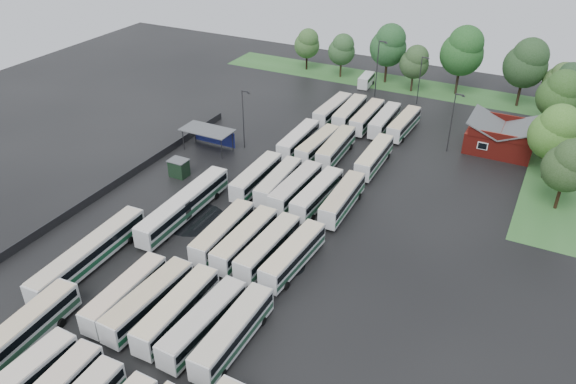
% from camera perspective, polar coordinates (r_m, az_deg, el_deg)
% --- Properties ---
extents(ground, '(160.00, 160.00, 0.00)m').
position_cam_1_polar(ground, '(67.22, -6.23, -6.11)').
color(ground, black).
rests_on(ground, ground).
extents(brick_building, '(10.07, 8.60, 5.39)m').
position_cam_1_polar(brick_building, '(95.27, 20.74, 5.04)').
color(brick_building, maroon).
rests_on(brick_building, ground).
extents(wash_shed, '(8.20, 4.20, 3.58)m').
position_cam_1_polar(wash_shed, '(89.84, -8.05, 6.07)').
color(wash_shed, '#2D2D30').
rests_on(wash_shed, ground).
extents(utility_hut, '(2.70, 2.20, 2.62)m').
position_cam_1_polar(utility_hut, '(83.34, -11.02, 2.42)').
color(utility_hut, black).
rests_on(utility_hut, ground).
extents(grass_strip_north, '(80.00, 10.00, 0.01)m').
position_cam_1_polar(grass_strip_north, '(119.67, 11.82, 10.59)').
color(grass_strip_north, '#306329').
rests_on(grass_strip_north, ground).
extents(grass_strip_east, '(10.00, 50.00, 0.01)m').
position_cam_1_polar(grass_strip_east, '(95.88, 26.36, 2.65)').
color(grass_strip_east, '#306329').
rests_on(grass_strip_east, ground).
extents(west_fence, '(0.10, 50.00, 1.20)m').
position_cam_1_polar(west_fence, '(84.27, -16.10, 1.50)').
color(west_fence, '#2D2D30').
rests_on(west_fence, ground).
extents(bus_r1c0, '(2.58, 11.10, 3.08)m').
position_cam_1_polar(bus_r1c0, '(60.96, -16.19, -9.86)').
color(bus_r1c0, silver).
rests_on(bus_r1c0, ground).
extents(bus_r1c1, '(2.87, 11.65, 3.22)m').
position_cam_1_polar(bus_r1c1, '(59.38, -13.97, -10.65)').
color(bus_r1c1, silver).
rests_on(bus_r1c1, ground).
extents(bus_r1c2, '(2.60, 11.59, 3.22)m').
position_cam_1_polar(bus_r1c2, '(57.75, -11.19, -11.64)').
color(bus_r1c2, silver).
rests_on(bus_r1c2, ground).
extents(bus_r1c3, '(2.94, 11.53, 3.18)m').
position_cam_1_polar(bus_r1c3, '(56.02, -8.57, -12.98)').
color(bus_r1c3, silver).
rests_on(bus_r1c3, ground).
extents(bus_r1c4, '(2.53, 11.59, 3.22)m').
position_cam_1_polar(bus_r1c4, '(54.75, -5.57, -13.97)').
color(bus_r1c4, silver).
rests_on(bus_r1c4, ground).
extents(bus_r2c1, '(2.74, 11.42, 3.16)m').
position_cam_1_polar(bus_r2c1, '(67.61, -6.62, -4.08)').
color(bus_r2c1, silver).
rests_on(bus_r2c1, ground).
extents(bus_r2c2, '(2.59, 11.51, 3.20)m').
position_cam_1_polar(bus_r2c2, '(66.09, -4.37, -4.84)').
color(bus_r2c2, silver).
rests_on(bus_r2c2, ground).
extents(bus_r2c3, '(2.74, 11.39, 3.15)m').
position_cam_1_polar(bus_r2c3, '(64.79, -2.02, -5.61)').
color(bus_r2c3, silver).
rests_on(bus_r2c3, ground).
extents(bus_r2c4, '(2.96, 11.41, 3.15)m').
position_cam_1_polar(bus_r2c4, '(63.58, 0.54, -6.41)').
color(bus_r2c4, silver).
rests_on(bus_r2c4, ground).
extents(bus_r3c0, '(2.62, 11.33, 3.14)m').
position_cam_1_polar(bus_r3c0, '(78.83, -3.22, 1.58)').
color(bus_r3c0, silver).
rests_on(bus_r3c0, ground).
extents(bus_r3c1, '(2.80, 11.07, 3.06)m').
position_cam_1_polar(bus_r3c1, '(77.56, -0.97, 1.06)').
color(bus_r3c1, silver).
rests_on(bus_r3c1, ground).
extents(bus_r3c2, '(2.69, 11.56, 3.20)m').
position_cam_1_polar(bus_r3c2, '(76.03, 0.80, 0.47)').
color(bus_r3c2, silver).
rests_on(bus_r3c2, ground).
extents(bus_r3c3, '(2.79, 11.45, 3.17)m').
position_cam_1_polar(bus_r3c3, '(74.71, 2.98, -0.19)').
color(bus_r3c3, silver).
rests_on(bus_r3c3, ground).
extents(bus_r3c4, '(2.70, 11.33, 3.14)m').
position_cam_1_polar(bus_r3c4, '(73.91, 5.55, -0.69)').
color(bus_r3c4, silver).
rests_on(bus_r3c4, ground).
extents(bus_r4c0, '(2.61, 11.26, 3.12)m').
position_cam_1_polar(bus_r4c0, '(89.39, 1.08, 5.35)').
color(bus_r4c0, silver).
rests_on(bus_r4c0, ground).
extents(bus_r4c1, '(2.85, 11.08, 3.06)m').
position_cam_1_polar(bus_r4c1, '(87.92, 3.06, 4.82)').
color(bus_r4c1, silver).
rests_on(bus_r4c1, ground).
extents(bus_r4c2, '(2.89, 11.51, 3.18)m').
position_cam_1_polar(bus_r4c2, '(87.16, 4.90, 4.55)').
color(bus_r4c2, silver).
rests_on(bus_r4c2, ground).
extents(bus_r4c4, '(2.60, 11.39, 3.16)m').
position_cam_1_polar(bus_r4c4, '(84.99, 8.75, 3.56)').
color(bus_r4c4, silver).
rests_on(bus_r4c4, ground).
extents(bus_r5c0, '(2.71, 11.54, 3.20)m').
position_cam_1_polar(bus_r5c0, '(100.72, 4.55, 8.32)').
color(bus_r5c0, silver).
rests_on(bus_r5c0, ground).
extents(bus_r5c1, '(2.85, 11.59, 3.21)m').
position_cam_1_polar(bus_r5c1, '(99.90, 6.28, 8.04)').
color(bus_r5c1, silver).
rests_on(bus_r5c1, ground).
extents(bus_r5c2, '(2.51, 11.40, 3.17)m').
position_cam_1_polar(bus_r5c2, '(98.48, 8.04, 7.56)').
color(bus_r5c2, silver).
rests_on(bus_r5c2, ground).
extents(bus_r5c3, '(2.55, 11.14, 3.09)m').
position_cam_1_polar(bus_r5c3, '(97.74, 9.78, 7.20)').
color(bus_r5c3, silver).
rests_on(bus_r5c3, ground).
extents(bus_r5c4, '(2.70, 11.04, 3.05)m').
position_cam_1_polar(bus_r5c4, '(97.01, 11.69, 6.80)').
color(bus_r5c4, silver).
rests_on(bus_r5c4, ground).
extents(artic_bus_west_a, '(3.26, 17.14, 3.16)m').
position_cam_1_polar(artic_bus_west_a, '(59.23, -26.88, -13.86)').
color(artic_bus_west_a, silver).
rests_on(artic_bus_west_a, ground).
extents(artic_bus_west_b, '(2.72, 17.36, 3.22)m').
position_cam_1_polar(artic_bus_west_b, '(73.35, -10.48, -1.32)').
color(artic_bus_west_b, silver).
rests_on(artic_bus_west_b, ground).
extents(artic_bus_west_c, '(2.97, 16.99, 3.14)m').
position_cam_1_polar(artic_bus_west_c, '(67.62, -19.53, -5.91)').
color(artic_bus_west_c, silver).
rests_on(artic_bus_west_c, ground).
extents(minibus, '(2.44, 5.64, 2.40)m').
position_cam_1_polar(minibus, '(117.19, 7.95, 11.20)').
color(minibus, silver).
rests_on(minibus, ground).
extents(tree_north_0, '(5.48, 5.48, 9.08)m').
position_cam_1_polar(tree_north_0, '(124.82, 1.98, 14.87)').
color(tree_north_0, black).
rests_on(tree_north_0, ground).
extents(tree_north_1, '(5.62, 5.62, 9.31)m').
position_cam_1_polar(tree_north_1, '(120.57, 5.52, 14.24)').
color(tree_north_1, '#372617').
rests_on(tree_north_1, ground).
extents(tree_north_2, '(7.38, 7.38, 12.23)m').
position_cam_1_polar(tree_north_2, '(118.05, 10.22, 14.50)').
color(tree_north_2, '#322015').
rests_on(tree_north_2, ground).
extents(tree_north_3, '(5.69, 5.69, 9.42)m').
position_cam_1_polar(tree_north_3, '(114.60, 12.78, 12.79)').
color(tree_north_3, '#38261B').
rests_on(tree_north_3, ground).
extents(tree_north_4, '(8.20, 8.20, 13.58)m').
position_cam_1_polar(tree_north_4, '(114.59, 17.36, 13.57)').
color(tree_north_4, '#2F221A').
rests_on(tree_north_4, ground).
extents(tree_north_5, '(7.84, 7.84, 12.99)m').
position_cam_1_polar(tree_north_5, '(112.48, 23.11, 11.99)').
color(tree_north_5, '#302116').
rests_on(tree_north_5, ground).
extents(tree_north_6, '(5.76, 5.76, 9.54)m').
position_cam_1_polar(tree_north_6, '(112.66, 25.97, 10.17)').
color(tree_north_6, '#35271C').
rests_on(tree_north_6, ground).
extents(tree_east_0, '(6.19, 6.19, 10.26)m').
position_cam_1_polar(tree_east_0, '(79.84, 26.64, 2.47)').
color(tree_east_0, black).
rests_on(tree_east_0, ground).
extents(tree_east_1, '(6.97, 6.97, 11.55)m').
position_cam_1_polar(tree_east_1, '(86.87, 25.58, 5.55)').
color(tree_east_1, black).
rests_on(tree_east_1, ground).
extents(tree_east_2, '(4.91, 4.91, 8.13)m').
position_cam_1_polar(tree_east_2, '(93.72, 25.15, 5.92)').
color(tree_east_2, black).
rests_on(tree_east_2, ground).
extents(tree_east_3, '(6.94, 6.94, 11.49)m').
position_cam_1_polar(tree_east_3, '(102.04, 25.92, 8.99)').
color(tree_east_3, black).
rests_on(tree_east_3, ground).
extents(tree_east_4, '(6.01, 6.01, 9.96)m').
position_cam_1_polar(tree_east_4, '(111.61, 26.52, 10.01)').
color(tree_east_4, black).
rests_on(tree_east_4, ground).
extents(lamp_post_ne, '(1.49, 0.29, 9.70)m').
position_cam_1_polar(lamp_post_ne, '(90.75, 16.39, 7.17)').
color(lamp_post_ne, '#2D2D30').
rests_on(lamp_post_ne, ground).
extents(lamp_post_nw, '(1.50, 0.29, 9.73)m').
position_cam_1_polar(lamp_post_nw, '(88.57, -4.51, 7.79)').
color(lamp_post_nw, '#2D2D30').
rests_on(lamp_post_nw, ground).
extents(lamp_post_back_w, '(1.69, 0.33, 10.96)m').
position_cam_1_polar(lamp_post_back_w, '(110.48, 9.13, 12.65)').
color(lamp_post_back_w, '#2D2D30').
rests_on(lamp_post_back_w, ground).
extents(lamp_post_back_e, '(1.41, 0.27, 9.14)m').
position_cam_1_polar(lamp_post_back_e, '(108.55, 13.31, 11.29)').
color(lamp_post_back_e, '#2D2D30').
rests_on(lamp_post_back_e, ground).
extents(puddle_2, '(7.95, 7.95, 0.01)m').
position_cam_1_polar(puddle_2, '(73.61, -9.50, -2.74)').
color(puddle_2, black).
rests_on(puddle_2, ground).
extents(puddle_3, '(3.89, 3.89, 0.01)m').
position_cam_1_polar(puddle_3, '(64.74, 0.05, -7.56)').
color(puddle_3, black).
rests_on(puddle_3, ground).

